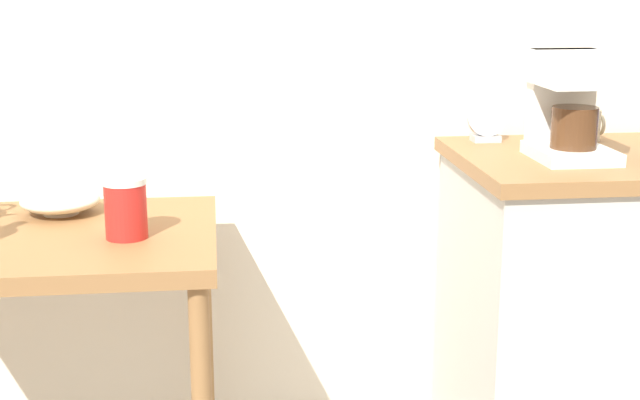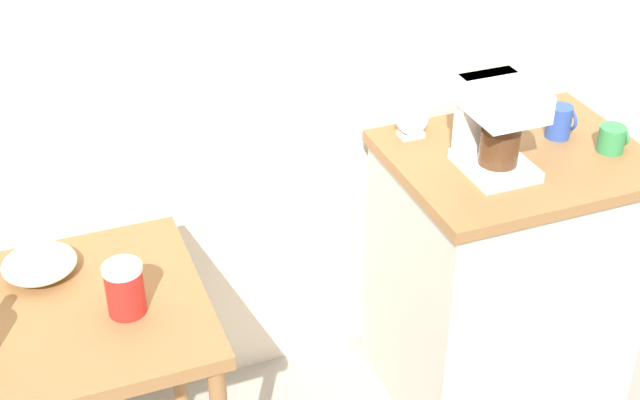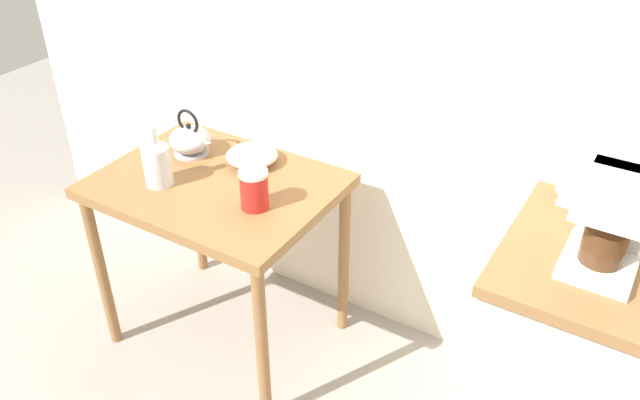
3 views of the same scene
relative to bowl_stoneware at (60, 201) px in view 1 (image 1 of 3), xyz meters
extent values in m
cube|color=olive|center=(-0.04, -0.17, -0.05)|extent=(0.84, 0.63, 0.04)
cylinder|color=olive|center=(0.34, 0.11, -0.42)|extent=(0.04, 0.04, 0.70)
cube|color=#BCB7AD|center=(1.36, -0.11, -0.35)|extent=(0.70, 0.56, 0.85)
cube|color=olive|center=(1.36, -0.11, 0.09)|extent=(0.73, 0.59, 0.04)
cylinder|color=beige|center=(0.00, 0.00, -0.03)|extent=(0.09, 0.09, 0.01)
ellipsoid|color=beige|center=(0.00, 0.00, 0.00)|extent=(0.19, 0.19, 0.05)
cylinder|color=red|center=(0.18, -0.23, 0.03)|extent=(0.09, 0.09, 0.12)
cylinder|color=white|center=(0.18, -0.23, 0.10)|extent=(0.10, 0.10, 0.01)
cube|color=white|center=(1.24, -0.17, 0.12)|extent=(0.18, 0.22, 0.03)
cube|color=white|center=(1.24, -0.08, 0.24)|extent=(0.16, 0.05, 0.26)
cube|color=white|center=(1.24, -0.17, 0.33)|extent=(0.18, 0.22, 0.08)
cylinder|color=#4C2D19|center=(1.24, -0.18, 0.19)|extent=(0.11, 0.11, 0.10)
cylinder|color=beige|center=(1.38, 0.08, 0.15)|extent=(0.09, 0.09, 0.08)
torus|color=beige|center=(1.42, 0.08, 0.15)|extent=(0.01, 0.06, 0.06)
cube|color=#B2B5BA|center=(1.11, 0.10, 0.12)|extent=(0.07, 0.05, 0.02)
cylinder|color=#B2B5BA|center=(1.11, 0.10, 0.17)|extent=(0.10, 0.05, 0.10)
cylinder|color=black|center=(1.11, 0.09, 0.17)|extent=(0.09, 0.04, 0.09)
camera|label=1|loc=(0.39, -2.22, 0.54)|focal=50.52mm
camera|label=2|loc=(0.00, -2.01, 1.39)|focal=50.32mm
camera|label=3|loc=(1.31, -1.67, 1.17)|focal=36.45mm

